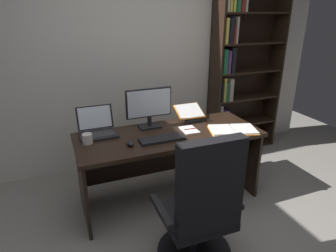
{
  "coord_description": "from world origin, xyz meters",
  "views": [
    {
      "loc": [
        -0.95,
        -1.64,
        1.87
      ],
      "look_at": [
        0.02,
        0.78,
        0.85
      ],
      "focal_mm": 31.61,
      "sensor_mm": 36.0,
      "label": 1
    }
  ],
  "objects_px": {
    "desk": "(166,149)",
    "laptop": "(97,129)",
    "bookshelf": "(238,73)",
    "open_binder": "(233,130)",
    "monitor": "(149,108)",
    "notepad": "(189,130)",
    "pen": "(191,129)",
    "reading_stand_with_book": "(190,113)",
    "office_chair": "(201,214)",
    "computer_mouse": "(130,143)",
    "coffee_mug": "(87,139)",
    "keyboard": "(162,139)"
  },
  "relations": [
    {
      "from": "monitor",
      "to": "open_binder",
      "type": "distance_m",
      "value": 0.87
    },
    {
      "from": "desk",
      "to": "pen",
      "type": "relative_size",
      "value": 12.85
    },
    {
      "from": "office_chair",
      "to": "computer_mouse",
      "type": "height_order",
      "value": "office_chair"
    },
    {
      "from": "desk",
      "to": "monitor",
      "type": "bearing_deg",
      "value": 129.38
    },
    {
      "from": "notepad",
      "to": "pen",
      "type": "relative_size",
      "value": 1.5
    },
    {
      "from": "reading_stand_with_book",
      "to": "keyboard",
      "type": "bearing_deg",
      "value": -139.09
    },
    {
      "from": "pen",
      "to": "reading_stand_with_book",
      "type": "bearing_deg",
      "value": 66.01
    },
    {
      "from": "coffee_mug",
      "to": "computer_mouse",
      "type": "bearing_deg",
      "value": -28.02
    },
    {
      "from": "desk",
      "to": "pen",
      "type": "distance_m",
      "value": 0.33
    },
    {
      "from": "monitor",
      "to": "computer_mouse",
      "type": "relative_size",
      "value": 4.56
    },
    {
      "from": "keyboard",
      "to": "notepad",
      "type": "relative_size",
      "value": 2.0
    },
    {
      "from": "notepad",
      "to": "coffee_mug",
      "type": "distance_m",
      "value": 0.99
    },
    {
      "from": "bookshelf",
      "to": "reading_stand_with_book",
      "type": "xyz_separation_m",
      "value": [
        -0.96,
        -0.53,
        -0.28
      ]
    },
    {
      "from": "computer_mouse",
      "to": "coffee_mug",
      "type": "height_order",
      "value": "coffee_mug"
    },
    {
      "from": "bookshelf",
      "to": "notepad",
      "type": "xyz_separation_m",
      "value": [
        -1.11,
        -0.83,
        -0.34
      ]
    },
    {
      "from": "office_chair",
      "to": "open_binder",
      "type": "distance_m",
      "value": 1.05
    },
    {
      "from": "open_binder",
      "to": "reading_stand_with_book",
      "type": "bearing_deg",
      "value": 133.33
    },
    {
      "from": "bookshelf",
      "to": "notepad",
      "type": "bearing_deg",
      "value": -143.2
    },
    {
      "from": "laptop",
      "to": "coffee_mug",
      "type": "distance_m",
      "value": 0.22
    },
    {
      "from": "keyboard",
      "to": "pen",
      "type": "bearing_deg",
      "value": 19.05
    },
    {
      "from": "laptop",
      "to": "pen",
      "type": "xyz_separation_m",
      "value": [
        0.88,
        -0.25,
        -0.04
      ]
    },
    {
      "from": "open_binder",
      "to": "pen",
      "type": "relative_size",
      "value": 3.74
    },
    {
      "from": "open_binder",
      "to": "notepad",
      "type": "distance_m",
      "value": 0.43
    },
    {
      "from": "keyboard",
      "to": "notepad",
      "type": "xyz_separation_m",
      "value": [
        0.34,
        0.12,
        -0.01
      ]
    },
    {
      "from": "monitor",
      "to": "reading_stand_with_book",
      "type": "height_order",
      "value": "monitor"
    },
    {
      "from": "office_chair",
      "to": "notepad",
      "type": "distance_m",
      "value": 0.99
    },
    {
      "from": "bookshelf",
      "to": "laptop",
      "type": "relative_size",
      "value": 6.35
    },
    {
      "from": "open_binder",
      "to": "computer_mouse",
      "type": "bearing_deg",
      "value": -166.13
    },
    {
      "from": "laptop",
      "to": "pen",
      "type": "bearing_deg",
      "value": -15.53
    },
    {
      "from": "laptop",
      "to": "pen",
      "type": "relative_size",
      "value": 2.49
    },
    {
      "from": "office_chair",
      "to": "computer_mouse",
      "type": "bearing_deg",
      "value": 113.38
    },
    {
      "from": "desk",
      "to": "reading_stand_with_book",
      "type": "xyz_separation_m",
      "value": [
        0.37,
        0.22,
        0.27
      ]
    },
    {
      "from": "bookshelf",
      "to": "computer_mouse",
      "type": "xyz_separation_m",
      "value": [
        -1.75,
        -0.96,
        -0.33
      ]
    },
    {
      "from": "monitor",
      "to": "pen",
      "type": "height_order",
      "value": "monitor"
    },
    {
      "from": "desk",
      "to": "pen",
      "type": "xyz_separation_m",
      "value": [
        0.23,
        -0.08,
        0.22
      ]
    },
    {
      "from": "computer_mouse",
      "to": "coffee_mug",
      "type": "relative_size",
      "value": 1.13
    },
    {
      "from": "desk",
      "to": "bookshelf",
      "type": "relative_size",
      "value": 0.81
    },
    {
      "from": "bookshelf",
      "to": "notepad",
      "type": "distance_m",
      "value": 1.43
    },
    {
      "from": "monitor",
      "to": "reading_stand_with_book",
      "type": "bearing_deg",
      "value": 7.86
    },
    {
      "from": "bookshelf",
      "to": "reading_stand_with_book",
      "type": "bearing_deg",
      "value": -151.14
    },
    {
      "from": "notepad",
      "to": "office_chair",
      "type": "bearing_deg",
      "value": -109.92
    },
    {
      "from": "desk",
      "to": "bookshelf",
      "type": "bearing_deg",
      "value": 29.44
    },
    {
      "from": "bookshelf",
      "to": "monitor",
      "type": "relative_size",
      "value": 4.67
    },
    {
      "from": "desk",
      "to": "coffee_mug",
      "type": "bearing_deg",
      "value": -178.21
    },
    {
      "from": "notepad",
      "to": "pen",
      "type": "bearing_deg",
      "value": 0.0
    },
    {
      "from": "desk",
      "to": "open_binder",
      "type": "distance_m",
      "value": 0.7
    },
    {
      "from": "computer_mouse",
      "to": "reading_stand_with_book",
      "type": "relative_size",
      "value": 0.35
    },
    {
      "from": "bookshelf",
      "to": "open_binder",
      "type": "relative_size",
      "value": 4.23
    },
    {
      "from": "laptop",
      "to": "keyboard",
      "type": "relative_size",
      "value": 0.83
    },
    {
      "from": "desk",
      "to": "laptop",
      "type": "xyz_separation_m",
      "value": [
        -0.65,
        0.16,
        0.25
      ]
    }
  ]
}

